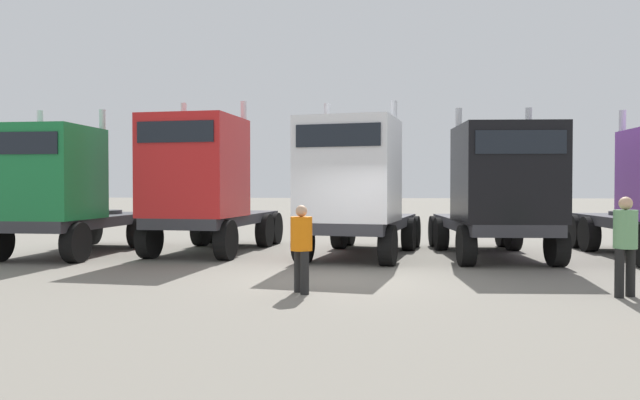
% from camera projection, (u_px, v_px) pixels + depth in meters
% --- Properties ---
extents(ground, '(200.00, 200.00, 0.00)m').
position_uv_depth(ground, '(338.00, 279.00, 12.75)').
color(ground, slate).
extents(semi_truck_green, '(2.68, 6.19, 4.15)m').
position_uv_depth(semi_truck_green, '(60.00, 191.00, 16.74)').
color(semi_truck_green, '#333338').
rests_on(semi_truck_green, ground).
extents(semi_truck_red, '(3.07, 6.21, 4.49)m').
position_uv_depth(semi_truck_red, '(203.00, 184.00, 17.32)').
color(semi_truck_red, '#333338').
rests_on(semi_truck_red, ground).
extents(semi_truck_white, '(3.55, 6.43, 4.32)m').
position_uv_depth(semi_truck_white, '(354.00, 188.00, 16.26)').
color(semi_truck_white, '#333338').
rests_on(semi_truck_white, ground).
extents(semi_truck_black, '(2.94, 6.30, 4.12)m').
position_uv_depth(semi_truck_black, '(500.00, 192.00, 15.93)').
color(semi_truck_black, '#333338').
rests_on(semi_truck_black, ground).
extents(visitor_in_hivis, '(0.55, 0.55, 1.61)m').
position_uv_depth(visitor_in_hivis, '(301.00, 243.00, 11.04)').
color(visitor_in_hivis, black).
rests_on(visitor_in_hivis, ground).
extents(visitor_with_camera, '(0.55, 0.55, 1.77)m').
position_uv_depth(visitor_with_camera, '(625.00, 239.00, 10.64)').
color(visitor_with_camera, black).
rests_on(visitor_with_camera, ground).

